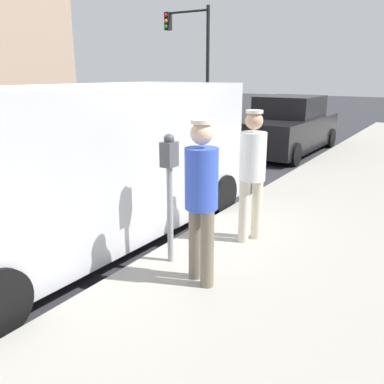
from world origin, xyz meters
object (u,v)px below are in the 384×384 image
parked_van (86,162)px  traffic_light_corner (192,46)px  pedestrian_in_blue (201,193)px  parked_sedan_ahead (287,127)px  parking_meter_near (170,177)px  pedestrian_in_white (252,168)px

parked_van → traffic_light_corner: (-6.76, 13.44, 2.36)m
pedestrian_in_blue → parked_sedan_ahead: pedestrian_in_blue is taller
traffic_light_corner → pedestrian_in_blue: bearing=-57.5°
parked_van → traffic_light_corner: traffic_light_corner is taller
traffic_light_corner → parking_meter_near: bearing=-58.8°
pedestrian_in_blue → traffic_light_corner: bearing=122.5°
parking_meter_near → parked_sedan_ahead: size_ratio=0.34×
pedestrian_in_blue → parked_van: parked_van is taller
parking_meter_near → parked_van: parked_van is taller
pedestrian_in_white → traffic_light_corner: 15.47m
parked_van → parked_sedan_ahead: parked_van is taller
pedestrian_in_white → parking_meter_near: bearing=-115.4°
parked_van → pedestrian_in_white: bearing=24.7°
parking_meter_near → traffic_light_corner: size_ratio=0.29×
parked_van → traffic_light_corner: bearing=116.7°
pedestrian_in_white → pedestrian_in_blue: 1.35m
parked_sedan_ahead → pedestrian_in_white: bearing=-73.8°
parked_van → traffic_light_corner: 15.23m
pedestrian_in_white → traffic_light_corner: bearing=125.1°
pedestrian_in_blue → parked_van: (-2.07, 0.42, 0.01)m
traffic_light_corner → parked_sedan_ahead: bearing=-38.8°
parked_sedan_ahead → pedestrian_in_blue: bearing=-75.9°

